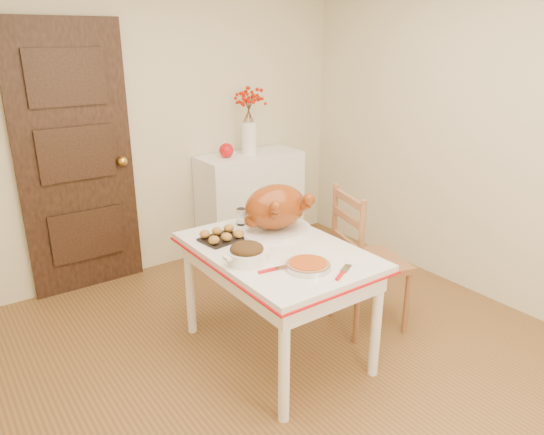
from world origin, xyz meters
TOP-DOWN VIEW (x-y plane):
  - floor at (0.00, 0.00)m, footprint 3.50×4.00m
  - wall_back at (0.00, 2.00)m, footprint 3.50×0.00m
  - wall_right at (1.75, 0.00)m, footprint 0.00×4.00m
  - door_back at (-0.70, 1.97)m, footprint 0.85×0.06m
  - sideboard at (0.74, 1.78)m, footprint 0.94×0.42m
  - kitchen_table at (-0.02, 0.32)m, footprint 0.83×1.21m
  - chair_oak at (0.70, 0.23)m, footprint 0.55×0.55m
  - berry_vase at (0.74, 1.78)m, footprint 0.30×0.30m
  - apple at (0.50, 1.78)m, footprint 0.13×0.13m
  - turkey_platter at (0.13, 0.55)m, footprint 0.60×0.54m
  - pumpkin_pie at (-0.05, -0.01)m, footprint 0.32×0.32m
  - stuffing_dish at (-0.27, 0.26)m, footprint 0.34×0.31m
  - rolls_tray at (-0.22, 0.63)m, footprint 0.27×0.23m
  - pie_server at (0.07, -0.16)m, footprint 0.21×0.16m
  - carving_knife at (-0.17, 0.08)m, footprint 0.28×0.10m
  - drinking_glass at (0.02, 0.79)m, footprint 0.07×0.07m
  - shaker_pair at (0.28, 0.83)m, footprint 0.10×0.07m

SIDE VIEW (x-z plane):
  - floor at x=0.00m, z-range 0.00..0.00m
  - kitchen_table at x=-0.02m, z-range 0.00..0.73m
  - sideboard at x=0.74m, z-range 0.00..0.94m
  - chair_oak at x=0.70m, z-range 0.00..1.00m
  - pie_server at x=0.07m, z-range 0.73..0.74m
  - carving_knife at x=-0.17m, z-range 0.73..0.74m
  - pumpkin_pie at x=-0.05m, z-range 0.73..0.78m
  - rolls_tray at x=-0.22m, z-range 0.73..0.79m
  - shaker_pair at x=0.28m, z-range 0.73..0.82m
  - stuffing_dish at x=-0.27m, z-range 0.73..0.83m
  - drinking_glass at x=0.02m, z-range 0.73..0.84m
  - turkey_platter at x=0.13m, z-range 0.73..1.03m
  - apple at x=0.50m, z-range 0.94..1.06m
  - door_back at x=-0.70m, z-range 0.00..2.06m
  - berry_vase at x=0.74m, z-range 0.94..1.52m
  - wall_back at x=0.00m, z-range 0.00..2.50m
  - wall_right at x=1.75m, z-range 0.00..2.50m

